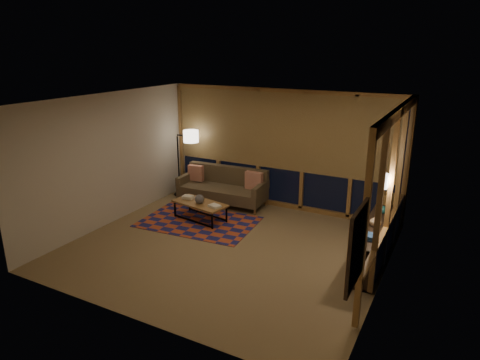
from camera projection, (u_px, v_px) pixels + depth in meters
The scene contains 21 objects.
floor at pixel (227, 247), 7.94m from camera, with size 5.50×5.00×0.01m, color #8C744F.
ceiling at pixel (226, 101), 7.13m from camera, with size 5.50×5.00×0.01m, color beige.
walls at pixel (227, 178), 7.54m from camera, with size 5.51×5.01×2.70m.
window_wall_back at pixel (280, 150), 9.58m from camera, with size 5.30×0.16×2.60m, color olive, non-canonical shape.
window_wall_right at pixel (390, 191), 6.84m from camera, with size 0.16×3.70×2.60m, color olive, non-canonical shape.
wall_art at pixel (356, 247), 4.73m from camera, with size 0.06×0.74×0.94m, color #C43C20, non-canonical shape.
wall_sconce at pixel (386, 181), 6.68m from camera, with size 0.12×0.18×0.22m, color #F2E1C8, non-canonical shape.
sofa at pixel (222, 187), 10.01m from camera, with size 2.04×0.82×0.83m, color brown, non-canonical shape.
pillow_left at pixel (196, 174), 10.36m from camera, with size 0.38×0.13×0.38m, color #AF2606, non-canonical shape.
pillow_right at pixel (254, 181), 9.76m from camera, with size 0.41×0.14×0.41m, color #AF2606, non-canonical shape.
area_rug at pixel (199, 222), 9.07m from camera, with size 2.37×1.58×0.01m, color #AB4525.
coffee_table at pixel (200, 211), 9.14m from camera, with size 1.18×0.54×0.39m, color olive, non-canonical shape.
book_stack_a at pixel (188, 197), 9.29m from camera, with size 0.27×0.21×0.08m, color silver, non-canonical shape.
book_stack_b at pixel (215, 206), 8.82m from camera, with size 0.26×0.20×0.05m, color silver, non-canonical shape.
ceramic_pot at pixel (199, 199), 9.01m from camera, with size 0.20×0.20×0.20m, color black.
floor_lamp at pixel (178, 162), 10.51m from camera, with size 0.56×0.36×1.67m, color black, non-canonical shape.
bookshelf at pixel (377, 237), 7.57m from camera, with size 0.40×2.70×0.68m, color #32241B, non-canonical shape.
basket at pixel (388, 198), 8.21m from camera, with size 0.27×0.27×0.20m, color olive.
teal_bowl at pixel (383, 210), 7.71m from camera, with size 0.15×0.15×0.15m, color #1B6163.
vase at pixel (376, 221), 7.16m from camera, with size 0.19×0.19×0.20m, color tan.
shelf_book_stack at pixel (368, 236), 6.72m from camera, with size 0.19×0.26×0.08m, color silver, non-canonical shape.
Camera 1 is at (3.59, -6.25, 3.58)m, focal length 32.00 mm.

